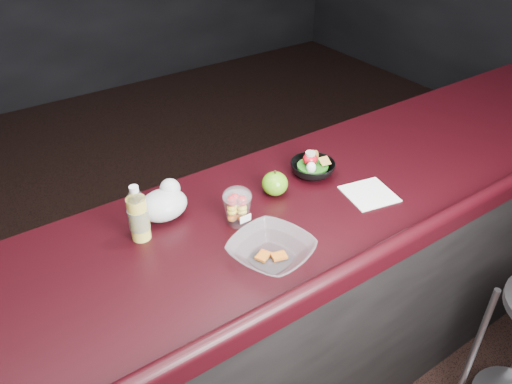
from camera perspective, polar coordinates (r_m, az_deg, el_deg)
counter at (r=1.94m, az=-1.95°, el=-15.90°), size 4.06×0.71×1.02m
lemonade_bottle at (r=1.53m, az=-13.28°, el=-2.79°), size 0.06×0.06×0.19m
fruit_cup at (r=1.55m, az=-2.14°, el=-1.62°), size 0.09×0.09×0.13m
green_apple at (r=1.70m, az=2.17°, el=0.97°), size 0.09×0.09×0.09m
plastic_bag at (r=1.62m, az=-10.45°, el=-1.22°), size 0.16×0.13×0.12m
snack_bowl at (r=1.82m, az=6.44°, el=2.80°), size 0.20×0.20×0.09m
takeout_bowl at (r=1.45m, az=1.77°, el=-6.76°), size 0.29×0.29×0.06m
paper_napkin at (r=1.76m, az=12.80°, el=-0.21°), size 0.19×0.19×0.00m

